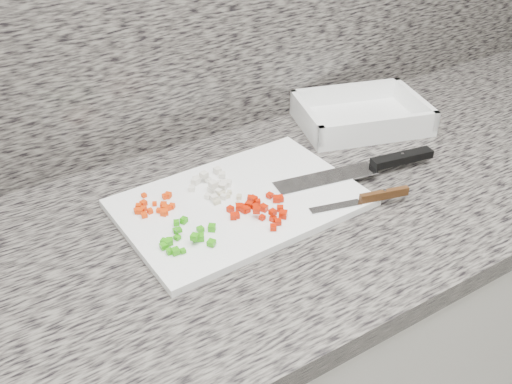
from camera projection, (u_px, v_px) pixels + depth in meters
cabinet at (257, 380)px, 1.28m from camera, size 3.92×0.62×0.86m
countertop at (258, 219)px, 1.02m from camera, size 3.96×0.64×0.04m
cutting_board at (241, 202)px, 1.02m from camera, size 0.43×0.30×0.01m
carrot_pile at (155, 207)px, 0.99m from camera, size 0.08×0.08×0.01m
onion_pile at (213, 185)px, 1.04m from camera, size 0.08×0.10×0.02m
green_pepper_pile at (185, 237)px, 0.92m from camera, size 0.10×0.09×0.02m
red_pepper_pile at (260, 208)px, 0.98m from camera, size 0.11×0.11×0.02m
garlic_pile at (225, 197)px, 1.02m from camera, size 0.05×0.05×0.01m
chef_knife at (377, 165)px, 1.11m from camera, size 0.34×0.09×0.02m
paring_knife at (372, 198)px, 1.01m from camera, size 0.19×0.06×0.02m
tray at (361, 116)px, 1.28m from camera, size 0.32×0.27×0.06m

